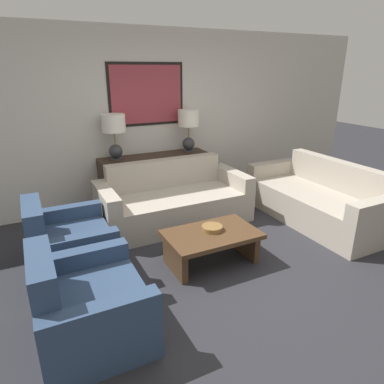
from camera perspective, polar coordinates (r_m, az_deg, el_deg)
ground_plane at (r=3.75m, az=6.81°, el=-13.74°), size 20.00×20.00×0.00m
back_wall at (r=5.47m, az=-7.57°, el=11.99°), size 8.24×0.12×2.65m
console_table at (r=5.42m, az=-6.16°, el=1.94°), size 1.69×0.39×0.81m
table_lamp_left at (r=5.06m, az=-12.86°, el=10.04°), size 0.33×0.33×0.65m
table_lamp_right at (r=5.46m, az=-0.59°, el=11.22°), size 0.33×0.33×0.65m
couch_by_back_wall at (r=4.83m, az=-3.09°, el=-1.73°), size 2.07×0.92×0.84m
couch_by_side at (r=5.20m, az=20.22°, el=-1.38°), size 0.92×2.07×0.84m
coffee_table at (r=3.84m, az=3.27°, el=-8.10°), size 1.02×0.64×0.37m
decorative_bowl at (r=3.83m, az=3.37°, el=-6.00°), size 0.23×0.23×0.05m
armchair_near_back_wall at (r=3.92m, az=-19.96°, el=-8.50°), size 0.83×0.96×0.82m
armchair_near_camera at (r=2.98m, az=-17.01°, el=-17.88°), size 0.83×0.96×0.82m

